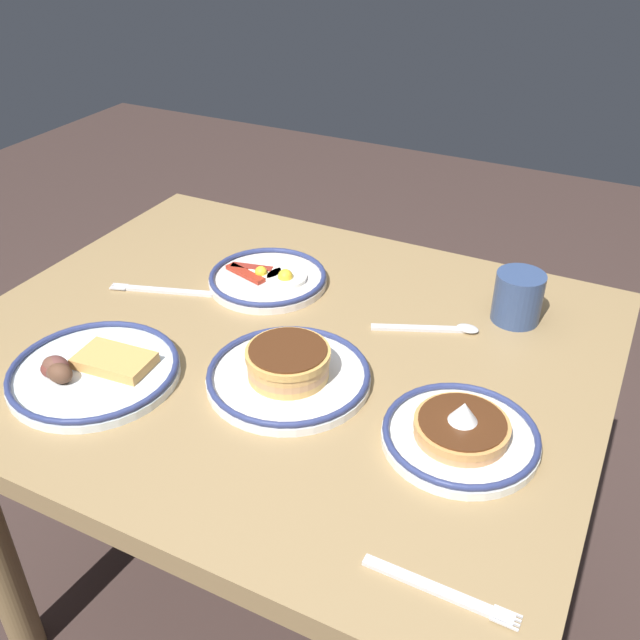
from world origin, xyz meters
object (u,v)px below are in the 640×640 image
(plate_near_main, at_px, (268,278))
(plate_center_pancakes, at_px, (461,433))
(fork_far, at_px, (440,591))
(coffee_mug, at_px, (519,296))
(plate_far_side, at_px, (288,371))
(tea_spoon, at_px, (440,328))
(plate_far_companion, at_px, (93,371))
(fork_near, at_px, (161,290))

(plate_near_main, distance_m, plate_center_pancakes, 0.55)
(fork_far, bearing_deg, coffee_mug, -84.00)
(plate_center_pancakes, height_order, plate_far_side, plate_center_pancakes)
(coffee_mug, height_order, tea_spoon, coffee_mug)
(plate_near_main, distance_m, plate_far_companion, 0.40)
(plate_near_main, height_order, plate_far_companion, plate_far_companion)
(plate_center_pancakes, distance_m, plate_far_side, 0.29)
(tea_spoon, bearing_deg, plate_near_main, -0.99)
(tea_spoon, bearing_deg, coffee_mug, -137.62)
(plate_far_side, bearing_deg, plate_center_pancakes, 177.44)
(plate_center_pancakes, height_order, fork_far, plate_center_pancakes)
(plate_far_side, relative_size, fork_near, 1.31)
(coffee_mug, distance_m, fork_far, 0.62)
(fork_near, bearing_deg, tea_spoon, -167.82)
(plate_near_main, xyz_separation_m, plate_far_side, (-0.19, 0.26, 0.01))
(plate_far_companion, relative_size, fork_near, 1.37)
(plate_far_companion, xyz_separation_m, plate_far_side, (-0.29, -0.13, 0.01))
(plate_near_main, bearing_deg, coffee_mug, -168.67)
(plate_far_side, distance_m, tea_spoon, 0.30)
(plate_center_pancakes, height_order, fork_near, plate_center_pancakes)
(tea_spoon, bearing_deg, fork_near, 12.18)
(plate_far_companion, bearing_deg, fork_far, 168.13)
(plate_far_companion, height_order, plate_far_side, plate_far_side)
(plate_far_side, distance_m, fork_near, 0.39)
(plate_near_main, relative_size, plate_far_companion, 0.85)
(coffee_mug, xyz_separation_m, fork_far, (-0.06, 0.62, -0.04))
(fork_far, bearing_deg, plate_center_pancakes, -77.61)
(plate_near_main, height_order, coffee_mug, coffee_mug)
(plate_center_pancakes, distance_m, plate_far_companion, 0.59)
(plate_far_side, height_order, tea_spoon, plate_far_side)
(plate_center_pancakes, height_order, coffee_mug, coffee_mug)
(plate_near_main, distance_m, plate_far_side, 0.32)
(plate_center_pancakes, bearing_deg, plate_near_main, -29.71)
(plate_far_side, relative_size, coffee_mug, 2.20)
(plate_far_companion, bearing_deg, fork_near, -74.84)
(fork_far, bearing_deg, tea_spoon, -71.40)
(plate_far_side, xyz_separation_m, tea_spoon, (-0.17, -0.25, -0.02))
(plate_near_main, relative_size, fork_far, 1.24)
(plate_center_pancakes, xyz_separation_m, fork_far, (-0.06, 0.25, -0.01))
(coffee_mug, relative_size, fork_near, 0.60)
(plate_near_main, bearing_deg, tea_spoon, 179.01)
(fork_near, distance_m, fork_far, 0.81)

